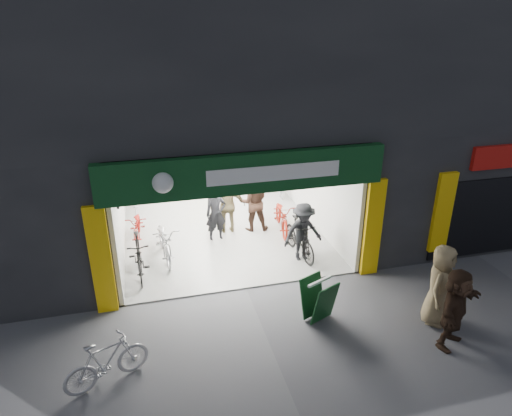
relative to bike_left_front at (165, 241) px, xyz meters
name	(u,v)px	position (x,y,z in m)	size (l,w,h in m)	color
ground	(246,289)	(1.80, -2.07, -0.52)	(60.00, 60.00, 0.00)	#56565B
building	(237,80)	(2.71, 2.91, 3.79)	(17.00, 10.27, 8.00)	#232326
bike_left_front	(165,241)	(0.00, 0.00, 0.00)	(0.70, 1.99, 1.05)	#A3A2A7
bike_left_midfront	(139,257)	(-0.70, -0.77, 0.02)	(0.51, 1.82, 1.10)	black
bike_left_midback	(138,226)	(-0.70, 1.28, -0.08)	(0.59, 1.68, 0.89)	maroon
bike_left_back	(136,195)	(-0.70, 3.52, 0.03)	(0.52, 1.83, 1.10)	#ADACB1
bike_right_front	(299,238)	(3.60, -0.82, 0.02)	(0.52, 1.82, 1.10)	black
bike_right_mid	(282,216)	(3.60, 0.77, -0.02)	(0.67, 1.92, 1.01)	maroon
bike_right_back	(276,182)	(4.30, 3.74, -0.04)	(0.46, 1.62, 0.97)	silver
parked_bike	(107,362)	(-1.35, -4.42, -0.05)	(0.45, 1.59, 0.96)	#B7B7BC
customer_a	(216,214)	(1.55, 0.70, 0.32)	(0.62, 0.40, 1.69)	black
customer_b	(253,202)	(2.77, 1.07, 0.43)	(0.93, 0.72, 1.91)	#342017
customer_c	(303,233)	(3.60, -1.07, 0.31)	(1.08, 0.62, 1.68)	black
customer_d	(228,206)	(1.98, 1.08, 0.38)	(1.06, 0.44, 1.81)	olive
pedestrian_near	(440,285)	(5.53, -4.31, 0.40)	(0.90, 0.59, 1.85)	#947E56
pedestrian_far	(455,308)	(5.36, -5.05, 0.35)	(1.62, 0.52, 1.75)	#352318
sandwich_board	(318,299)	(3.06, -3.60, 0.00)	(0.82, 0.83, 0.96)	#0D3716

